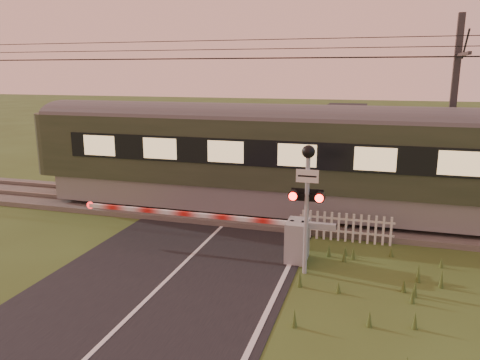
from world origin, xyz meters
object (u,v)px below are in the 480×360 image
(boom_gate, at_px, (283,237))
(crossing_signal, at_px, (307,187))
(catenary_mast, at_px, (452,113))
(picket_fence, at_px, (346,227))

(boom_gate, distance_m, crossing_signal, 1.97)
(crossing_signal, bearing_deg, catenary_mast, 59.03)
(catenary_mast, bearing_deg, picket_fence, -128.00)
(crossing_signal, xyz_separation_m, catenary_mast, (4.06, 6.77, 1.35))
(boom_gate, distance_m, catenary_mast, 8.23)
(crossing_signal, height_order, catenary_mast, catenary_mast)
(catenary_mast, bearing_deg, crossing_signal, -120.97)
(picket_fence, bearing_deg, catenary_mast, 52.00)
(boom_gate, bearing_deg, catenary_mast, 51.29)
(boom_gate, xyz_separation_m, crossing_signal, (0.73, -0.79, 1.65))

